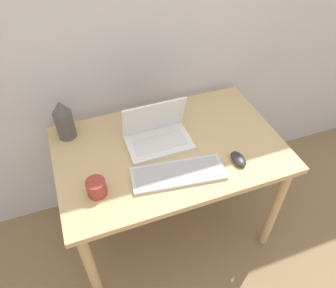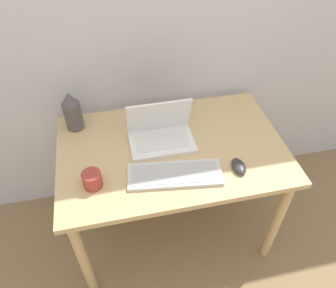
# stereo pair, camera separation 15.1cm
# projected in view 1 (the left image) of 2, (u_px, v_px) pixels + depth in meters

# --- Properties ---
(ground_plane) EXTENTS (12.00, 12.00, 0.00)m
(ground_plane) POSITION_uv_depth(u_px,v_px,m) (191.00, 276.00, 1.89)
(ground_plane) COLOR #8C704C
(wall_back) EXTENTS (6.00, 0.05, 2.50)m
(wall_back) POSITION_uv_depth(u_px,v_px,m) (139.00, 7.00, 1.56)
(wall_back) COLOR silver
(wall_back) RESTS_ON ground_plane
(desk) EXTENTS (1.13, 0.73, 0.71)m
(desk) POSITION_uv_depth(u_px,v_px,m) (170.00, 160.00, 1.71)
(desk) COLOR tan
(desk) RESTS_ON ground_plane
(laptop) EXTENTS (0.32, 0.21, 0.22)m
(laptop) POSITION_uv_depth(u_px,v_px,m) (157.00, 134.00, 1.64)
(laptop) COLOR white
(laptop) RESTS_ON desk
(keyboard) EXTENTS (0.45, 0.21, 0.02)m
(keyboard) POSITION_uv_depth(u_px,v_px,m) (178.00, 174.00, 1.51)
(keyboard) COLOR silver
(keyboard) RESTS_ON desk
(mouse) EXTENTS (0.06, 0.10, 0.03)m
(mouse) POSITION_uv_depth(u_px,v_px,m) (238.00, 159.00, 1.56)
(mouse) COLOR #2D2D2D
(mouse) RESTS_ON desk
(vase) EXTENTS (0.09, 0.09, 0.22)m
(vase) POSITION_uv_depth(u_px,v_px,m) (64.00, 120.00, 1.63)
(vase) COLOR #514C4C
(vase) RESTS_ON desk
(mug) EXTENTS (0.09, 0.09, 0.08)m
(mug) POSITION_uv_depth(u_px,v_px,m) (96.00, 188.00, 1.41)
(mug) COLOR #9E382D
(mug) RESTS_ON desk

